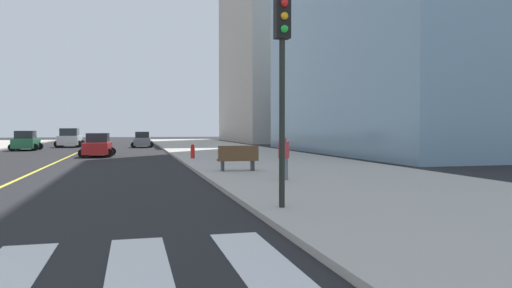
# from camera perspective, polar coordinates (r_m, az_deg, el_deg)

# --- Properties ---
(sidewalk_kerb_east) EXTENTS (10.00, 120.00, 0.15)m
(sidewalk_kerb_east) POSITION_cam_1_polar(r_m,az_deg,el_deg) (24.43, 4.20, -2.74)
(sidewalk_kerb_east) COLOR #B2ADA3
(sidewalk_kerb_east) RESTS_ON ground
(lane_divider_paint) EXTENTS (0.16, 80.00, 0.01)m
(lane_divider_paint) POSITION_cam_1_polar(r_m,az_deg,el_deg) (43.35, -20.26, -0.92)
(lane_divider_paint) COLOR yellow
(lane_divider_paint) RESTS_ON ground
(parking_garage_concrete) EXTENTS (18.00, 24.00, 26.43)m
(parking_garage_concrete) POSITION_cam_1_polar(r_m,az_deg,el_deg) (75.03, 4.12, 10.46)
(parking_garage_concrete) COLOR #B2ADA3
(parking_garage_concrete) RESTS_ON ground
(car_green_nearest) EXTENTS (2.53, 4.04, 1.80)m
(car_green_nearest) POSITION_cam_1_polar(r_m,az_deg,el_deg) (48.89, -25.55, 0.30)
(car_green_nearest) COLOR #236B42
(car_green_nearest) RESTS_ON ground
(car_white_second) EXTENTS (2.85, 4.54, 2.02)m
(car_white_second) POSITION_cam_1_polar(r_m,az_deg,el_deg) (55.41, -21.15, 0.63)
(car_white_second) COLOR silver
(car_white_second) RESTS_ON ground
(car_red_third) EXTENTS (2.46, 3.84, 1.68)m
(car_red_third) POSITION_cam_1_polar(r_m,az_deg,el_deg) (36.35, -18.21, -0.18)
(car_red_third) COLOR red
(car_red_third) RESTS_ON ground
(car_gray_fourth) EXTENTS (2.41, 3.77, 1.66)m
(car_gray_fourth) POSITION_cam_1_polar(r_m,az_deg,el_deg) (52.49, -13.29, 0.46)
(car_gray_fourth) COLOR slate
(car_gray_fourth) RESTS_ON ground
(traffic_light_near_corner) EXTENTS (0.36, 0.41, 5.01)m
(traffic_light_near_corner) POSITION_cam_1_polar(r_m,az_deg,el_deg) (11.59, 3.13, 9.89)
(traffic_light_near_corner) COLOR black
(traffic_light_near_corner) RESTS_ON sidewalk_kerb_east
(park_bench) EXTENTS (1.82, 0.64, 1.12)m
(park_bench) POSITION_cam_1_polar(r_m,az_deg,el_deg) (21.35, -2.16, -1.75)
(park_bench) COLOR brown
(park_bench) RESTS_ON sidewalk_kerb_east
(pedestrian_waiting_east) EXTENTS (0.40, 0.40, 1.62)m
(pedestrian_waiting_east) POSITION_cam_1_polar(r_m,az_deg,el_deg) (17.61, 3.30, -1.38)
(pedestrian_waiting_east) COLOR slate
(pedestrian_waiting_east) RESTS_ON sidewalk_kerb_east
(fire_hydrant) EXTENTS (0.26, 0.26, 0.89)m
(fire_hydrant) POSITION_cam_1_polar(r_m,az_deg,el_deg) (30.43, -7.50, -0.88)
(fire_hydrant) COLOR red
(fire_hydrant) RESTS_ON sidewalk_kerb_east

